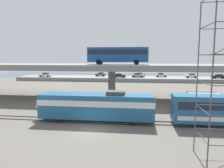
{
  "coord_description": "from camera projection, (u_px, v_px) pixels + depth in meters",
  "views": [
    {
      "loc": [
        5.48,
        -23.37,
        8.59
      ],
      "look_at": [
        0.6,
        15.61,
        3.63
      ],
      "focal_mm": 33.92,
      "sensor_mm": 36.0,
      "label": 1
    }
  ],
  "objects": [
    {
      "name": "parked_car_1",
      "position": [
        45.0,
        75.0,
        79.55
      ],
      "size": [
        4.64,
        1.99,
        1.5
      ],
      "rotation": [
        0.0,
        0.0,
        3.14
      ],
      "color": "silver",
      "rests_on": "pier_parking_lot"
    },
    {
      "name": "train_locomotive",
      "position": [
        91.0,
        105.0,
        28.52
      ],
      "size": [
        16.43,
        3.04,
        4.18
      ],
      "rotation": [
        0.0,
        0.0,
        3.14
      ],
      "color": "#1E5984",
      "rests_on": "ground_plane"
    },
    {
      "name": "transit_bus_on_overpass",
      "position": [
        118.0,
        54.0,
        42.24
      ],
      "size": [
        12.0,
        2.68,
        3.4
      ],
      "rotation": [
        0.0,
        0.0,
        3.14
      ],
      "color": "#14478C",
      "rests_on": "highway_overpass"
    },
    {
      "name": "service_truck_west",
      "position": [
        208.0,
        102.0,
        33.35
      ],
      "size": [
        6.8,
        2.46,
        3.04
      ],
      "color": "#9E998C",
      "rests_on": "ground_plane"
    },
    {
      "name": "parked_car_2",
      "position": [
        119.0,
        75.0,
        76.16
      ],
      "size": [
        4.5,
        1.94,
        1.5
      ],
      "color": "black",
      "rests_on": "pier_parking_lot"
    },
    {
      "name": "highway_overpass",
      "position": [
        112.0,
        68.0,
        43.63
      ],
      "size": [
        96.0,
        11.59,
        7.16
      ],
      "color": "gray",
      "rests_on": "ground_plane"
    },
    {
      "name": "parked_car_6",
      "position": [
        219.0,
        76.0,
        73.18
      ],
      "size": [
        4.55,
        1.86,
        1.5
      ],
      "rotation": [
        0.0,
        0.0,
        3.14
      ],
      "color": "black",
      "rests_on": "pier_parking_lot"
    },
    {
      "name": "parked_car_7",
      "position": [
        161.0,
        75.0,
        78.67
      ],
      "size": [
        4.24,
        1.83,
        1.5
      ],
      "color": "#B7B7BC",
      "rests_on": "pier_parking_lot"
    },
    {
      "name": "parked_car_4",
      "position": [
        138.0,
        75.0,
        77.38
      ],
      "size": [
        4.57,
        1.94,
        1.5
      ],
      "color": "#9E998C",
      "rests_on": "pier_parking_lot"
    },
    {
      "name": "parked_car_3",
      "position": [
        191.0,
        75.0,
        75.92
      ],
      "size": [
        4.12,
        1.95,
        1.5
      ],
      "rotation": [
        0.0,
        0.0,
        3.14
      ],
      "color": "silver",
      "rests_on": "pier_parking_lot"
    },
    {
      "name": "rail_strip_near",
      "position": [
        96.0,
        122.0,
        27.98
      ],
      "size": [
        110.0,
        0.12,
        0.12
      ],
      "primitive_type": "cube",
      "color": "#59544C",
      "rests_on": "ground_plane"
    },
    {
      "name": "parked_car_0",
      "position": [
        139.0,
        74.0,
        80.36
      ],
      "size": [
        4.69,
        1.98,
        1.5
      ],
      "rotation": [
        0.0,
        0.0,
        3.14
      ],
      "color": "navy",
      "rests_on": "pier_parking_lot"
    },
    {
      "name": "ground_plane",
      "position": [
        90.0,
        131.0,
        24.75
      ],
      "size": [
        260.0,
        260.0,
        0.0
      ],
      "primitive_type": "plane",
      "color": "#605B54"
    },
    {
      "name": "harbor_water",
      "position": [
        127.0,
        75.0,
        101.54
      ],
      "size": [
        140.0,
        36.0,
        0.01
      ],
      "primitive_type": "cube",
      "color": "#385B7A",
      "rests_on": "ground_plane"
    },
    {
      "name": "parked_car_5",
      "position": [
        101.0,
        74.0,
        81.86
      ],
      "size": [
        4.04,
        1.91,
        1.5
      ],
      "rotation": [
        0.0,
        0.0,
        3.14
      ],
      "color": "#515459",
      "rests_on": "pier_parking_lot"
    },
    {
      "name": "pier_parking_lot",
      "position": [
        124.0,
        79.0,
        78.81
      ],
      "size": [
        78.85,
        11.18,
        1.34
      ],
      "primitive_type": "cube",
      "color": "gray",
      "rests_on": "ground_plane"
    },
    {
      "name": "rail_strip_far",
      "position": [
        98.0,
        119.0,
        29.39
      ],
      "size": [
        110.0,
        0.12,
        0.12
      ],
      "primitive_type": "cube",
      "color": "#59544C",
      "rests_on": "ground_plane"
    }
  ]
}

